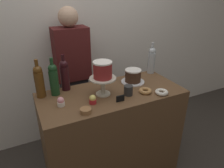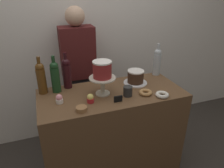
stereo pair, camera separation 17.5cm
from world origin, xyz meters
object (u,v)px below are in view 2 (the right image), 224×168
object	(u,v)px
barista_figure	(79,77)
wine_bottle_green	(55,76)
price_sign_chalkboard	(118,99)
cake_stand_pedestal	(103,83)
coffee_cup_ceramic	(128,91)
cupcake_strawberry	(59,99)
white_layer_cake	(102,69)
donut_maple	(146,93)
wine_bottle_dark_red	(67,73)
donut_sugar	(162,95)
cookie_stack	(82,109)
wine_bottle_clear	(157,61)
cupcake_lemon	(90,98)
chocolate_round_cake	(136,76)
wine_bottle_amber	(41,78)

from	to	relation	value
barista_figure	wine_bottle_green	bearing A→B (deg)	-121.59
price_sign_chalkboard	cake_stand_pedestal	bearing A→B (deg)	114.24
coffee_cup_ceramic	cupcake_strawberry	bearing A→B (deg)	172.77
price_sign_chalkboard	coffee_cup_ceramic	bearing A→B (deg)	31.33
white_layer_cake	barista_figure	xyz separation A→B (m)	(-0.08, 0.64, -0.31)
cake_stand_pedestal	donut_maple	bearing A→B (deg)	-20.34
wine_bottle_dark_red	donut_sugar	size ratio (longest dim) A/B	2.91
cupcake_strawberry	coffee_cup_ceramic	size ratio (longest dim) A/B	0.87
cookie_stack	donut_sugar	bearing A→B (deg)	-0.49
donut_maple	price_sign_chalkboard	size ratio (longest dim) A/B	1.60
wine_bottle_clear	wine_bottle_dark_red	world-z (taller)	same
cookie_stack	barista_figure	size ratio (longest dim) A/B	0.05
white_layer_cake	barista_figure	distance (m)	0.72
wine_bottle_green	cupcake_lemon	bearing A→B (deg)	-50.82
chocolate_round_cake	cupcake_strawberry	size ratio (longest dim) A/B	2.07
donut_maple	cupcake_lemon	bearing A→B (deg)	177.05
wine_bottle_amber	price_sign_chalkboard	world-z (taller)	wine_bottle_amber
wine_bottle_dark_red	cupcake_lemon	size ratio (longest dim) A/B	4.38
wine_bottle_clear	price_sign_chalkboard	bearing A→B (deg)	-145.34
wine_bottle_amber	coffee_cup_ceramic	size ratio (longest dim) A/B	3.83
wine_bottle_green	cupcake_strawberry	size ratio (longest dim) A/B	4.38
donut_maple	cake_stand_pedestal	bearing A→B (deg)	159.66
chocolate_round_cake	coffee_cup_ceramic	bearing A→B (deg)	-129.42
white_layer_cake	cupcake_strawberry	world-z (taller)	white_layer_cake
cake_stand_pedestal	cupcake_strawberry	size ratio (longest dim) A/B	3.02
donut_sugar	barista_figure	distance (m)	1.01
price_sign_chalkboard	coffee_cup_ceramic	xyz separation A→B (m)	(0.11, 0.07, 0.02)
wine_bottle_amber	wine_bottle_dark_red	world-z (taller)	same
wine_bottle_clear	donut_sugar	bearing A→B (deg)	-114.61
cupcake_strawberry	donut_sugar	world-z (taller)	cupcake_strawberry
cupcake_strawberry	coffee_cup_ceramic	distance (m)	0.56
cake_stand_pedestal	cupcake_lemon	xyz separation A→B (m)	(-0.13, -0.10, -0.07)
cupcake_lemon	coffee_cup_ceramic	size ratio (longest dim) A/B	0.87
wine_bottle_amber	cupcake_lemon	world-z (taller)	wine_bottle_amber
chocolate_round_cake	cupcake_lemon	xyz separation A→B (m)	(-0.49, -0.21, -0.04)
barista_figure	price_sign_chalkboard	bearing A→B (deg)	-79.09
wine_bottle_green	cupcake_lemon	world-z (taller)	wine_bottle_green
donut_maple	chocolate_round_cake	bearing A→B (deg)	86.49
white_layer_cake	wine_bottle_dark_red	size ratio (longest dim) A/B	0.48
donut_sugar	donut_maple	xyz separation A→B (m)	(-0.11, 0.08, 0.00)
wine_bottle_dark_red	donut_maple	bearing A→B (deg)	-30.81
cupcake_lemon	donut_maple	distance (m)	0.48
chocolate_round_cake	price_sign_chalkboard	distance (m)	0.40
cake_stand_pedestal	cupcake_strawberry	distance (m)	0.37
chocolate_round_cake	wine_bottle_green	world-z (taller)	wine_bottle_green
cupcake_strawberry	wine_bottle_amber	bearing A→B (deg)	117.01
cupcake_strawberry	chocolate_round_cake	bearing A→B (deg)	10.59
wine_bottle_dark_red	coffee_cup_ceramic	distance (m)	0.57
wine_bottle_green	coffee_cup_ceramic	distance (m)	0.63
cupcake_lemon	wine_bottle_clear	bearing A→B (deg)	23.06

